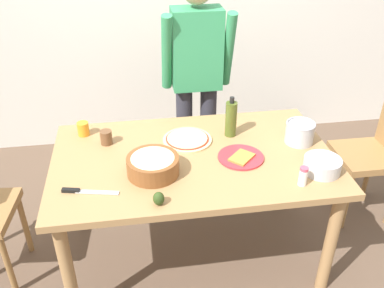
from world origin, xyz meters
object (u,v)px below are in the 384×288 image
mixing_bowl_steel (322,165)px  dining_table (193,169)px  pizza_raw_on_board (187,139)px  salt_shaker (303,176)px  chair_wooden_right (378,147)px  cup_orange (83,129)px  chef_knife (83,191)px  avocado (159,198)px  popcorn_bowl (153,164)px  steel_pot (300,132)px  olive_oil_bottle (231,119)px  person_cook (197,75)px  plate_with_slice (241,157)px  cup_small_brown (106,137)px

mixing_bowl_steel → dining_table: bearing=158.9°
pizza_raw_on_board → salt_shaker: salt_shaker is taller
chair_wooden_right → salt_shaker: 1.04m
cup_orange → chef_knife: (0.03, -0.59, -0.04)m
mixing_bowl_steel → chef_knife: mixing_bowl_steel is taller
salt_shaker → avocado: 0.75m
pizza_raw_on_board → popcorn_bowl: size_ratio=1.06×
pizza_raw_on_board → steel_pot: steel_pot is taller
olive_oil_bottle → cup_orange: olive_oil_bottle is taller
cup_orange → dining_table: bearing=-28.2°
person_cook → avocado: (-0.37, -1.15, -0.14)m
plate_with_slice → steel_pot: size_ratio=1.50×
plate_with_slice → olive_oil_bottle: 0.29m
dining_table → cup_orange: 0.73m
salt_shaker → person_cook: bearing=108.6°
pizza_raw_on_board → person_cook: bearing=75.5°
olive_oil_bottle → plate_with_slice: bearing=-89.9°
chair_wooden_right → chef_knife: (-1.92, -0.49, 0.23)m
chef_knife → cup_orange: bearing=93.2°
steel_pot → chef_knife: 1.29m
olive_oil_bottle → chair_wooden_right: bearing=2.4°
olive_oil_bottle → avocado: (-0.49, -0.60, -0.08)m
salt_shaker → avocado: size_ratio=1.51×
plate_with_slice → cup_small_brown: cup_small_brown is taller
popcorn_bowl → steel_pot: steel_pot is taller
popcorn_bowl → salt_shaker: 0.78m
pizza_raw_on_board → avocado: (-0.22, -0.57, 0.03)m
avocado → salt_shaker: bearing=3.5°
mixing_bowl_steel → cup_orange: size_ratio=2.35×
chair_wooden_right → popcorn_bowl: bearing=-166.2°
cup_small_brown → chef_knife: (-0.11, -0.46, -0.04)m
pizza_raw_on_board → mixing_bowl_steel: bearing=-32.6°
cup_orange → popcorn_bowl: bearing=-50.3°
chef_knife → mixing_bowl_steel: bearing=-0.4°
pizza_raw_on_board → cup_orange: size_ratio=3.49×
avocado → pizza_raw_on_board: bearing=68.8°
chair_wooden_right → popcorn_bowl: (-1.56, -0.38, 0.28)m
chef_knife → olive_oil_bottle: bearing=27.5°
cup_orange → plate_with_slice: bearing=-24.3°
mixing_bowl_steel → steel_pot: 0.32m
olive_oil_bottle → avocado: olive_oil_bottle is taller
pizza_raw_on_board → cup_small_brown: 0.48m
cup_small_brown → chef_knife: cup_small_brown is taller
cup_orange → person_cook: bearing=28.4°
person_cook → steel_pot: person_cook is taller
olive_oil_bottle → avocado: 0.78m
cup_orange → cup_small_brown: same height
person_cook → plate_with_slice: size_ratio=6.23×
mixing_bowl_steel → steel_pot: size_ratio=1.15×
popcorn_bowl → cup_small_brown: 0.43m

